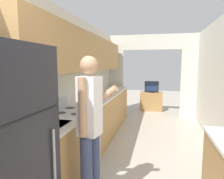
# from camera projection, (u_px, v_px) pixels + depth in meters

# --- Properties ---
(wall_left) EXTENTS (0.38, 7.99, 2.50)m
(wall_left) POSITION_uv_depth(u_px,v_px,m) (72.00, 70.00, 3.48)
(wall_left) COLOR silver
(wall_left) RESTS_ON ground_plane
(wall_far_with_doorway) EXTENTS (3.03, 0.06, 2.50)m
(wall_far_with_doorway) POSITION_uv_depth(u_px,v_px,m) (151.00, 70.00, 6.08)
(wall_far_with_doorway) COLOR silver
(wall_far_with_doorway) RESTS_ON ground_plane
(counter_left) EXTENTS (0.62, 4.51, 0.93)m
(counter_left) POSITION_uv_depth(u_px,v_px,m) (99.00, 118.00, 4.30)
(counter_left) COLOR #B2844C
(counter_left) RESTS_ON ground_plane
(range_oven) EXTENTS (0.66, 0.75, 1.07)m
(range_oven) POSITION_uv_depth(u_px,v_px,m) (74.00, 140.00, 3.00)
(range_oven) COLOR #B7B7BC
(range_oven) RESTS_ON ground_plane
(person) EXTENTS (0.54, 0.42, 1.69)m
(person) POSITION_uv_depth(u_px,v_px,m) (90.00, 129.00, 2.16)
(person) COLOR #384266
(person) RESTS_ON ground_plane
(tv_cabinet) EXTENTS (0.76, 0.42, 0.64)m
(tv_cabinet) POSITION_uv_depth(u_px,v_px,m) (151.00, 101.00, 7.01)
(tv_cabinet) COLOR #B2844C
(tv_cabinet) RESTS_ON ground_plane
(television) EXTENTS (0.47, 0.16, 0.39)m
(television) POSITION_uv_depth(u_px,v_px,m) (152.00, 87.00, 6.91)
(television) COLOR black
(television) RESTS_ON tv_cabinet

